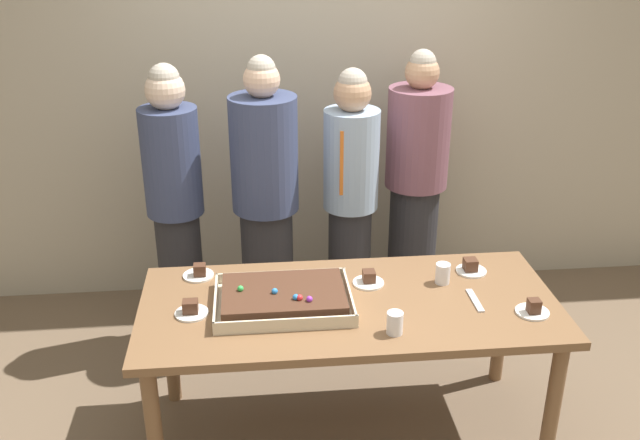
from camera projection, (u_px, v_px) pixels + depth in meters
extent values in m
plane|color=brown|center=(347.00, 430.00, 3.55)|extent=(12.00, 12.00, 0.00)
cube|color=#B2A893|center=(316.00, 64.00, 4.39)|extent=(8.00, 0.12, 3.00)
cube|color=brown|center=(349.00, 306.00, 3.25)|extent=(1.91, 0.85, 0.04)
cylinder|color=brown|center=(155.00, 434.00, 3.01)|extent=(0.07, 0.07, 0.70)
cylinder|color=brown|center=(553.00, 407.00, 3.17)|extent=(0.07, 0.07, 0.70)
cylinder|color=brown|center=(170.00, 342.00, 3.64)|extent=(0.07, 0.07, 0.70)
cylinder|color=brown|center=(501.00, 324.00, 3.80)|extent=(0.07, 0.07, 0.70)
cube|color=beige|center=(284.00, 304.00, 3.22)|extent=(0.62, 0.44, 0.01)
cube|color=beige|center=(286.00, 324.00, 3.01)|extent=(0.62, 0.01, 0.05)
cube|color=beige|center=(281.00, 276.00, 3.40)|extent=(0.62, 0.01, 0.05)
cube|color=beige|center=(215.00, 302.00, 3.18)|extent=(0.01, 0.44, 0.05)
cube|color=beige|center=(350.00, 295.00, 3.23)|extent=(0.01, 0.44, 0.05)
cube|color=#4C2D1E|center=(284.00, 296.00, 3.20)|extent=(0.55, 0.37, 0.07)
sphere|color=#2D84E0|center=(296.00, 297.00, 3.11)|extent=(0.03, 0.03, 0.03)
sphere|color=red|center=(300.00, 298.00, 3.10)|extent=(0.03, 0.03, 0.03)
sphere|color=#2D84E0|center=(275.00, 291.00, 3.16)|extent=(0.03, 0.03, 0.03)
sphere|color=green|center=(240.00, 289.00, 3.18)|extent=(0.03, 0.03, 0.03)
sphere|color=purple|center=(309.00, 299.00, 3.09)|extent=(0.03, 0.03, 0.03)
cylinder|color=white|center=(368.00, 283.00, 3.40)|extent=(0.15, 0.15, 0.01)
cube|color=#4C2D1E|center=(369.00, 276.00, 3.39)|extent=(0.06, 0.06, 0.05)
cylinder|color=white|center=(198.00, 275.00, 3.47)|extent=(0.15, 0.15, 0.01)
cube|color=#4C2D1E|center=(200.00, 270.00, 3.45)|extent=(0.06, 0.05, 0.06)
cylinder|color=white|center=(471.00, 271.00, 3.51)|extent=(0.15, 0.15, 0.01)
cube|color=#4C2D1E|center=(470.00, 265.00, 3.50)|extent=(0.06, 0.06, 0.06)
cylinder|color=white|center=(532.00, 312.00, 3.16)|extent=(0.15, 0.15, 0.01)
cube|color=#4C2D1E|center=(534.00, 306.00, 3.13)|extent=(0.05, 0.05, 0.06)
cylinder|color=white|center=(192.00, 313.00, 3.15)|extent=(0.15, 0.15, 0.01)
cube|color=#4C2D1E|center=(190.00, 307.00, 3.14)|extent=(0.07, 0.06, 0.06)
cylinder|color=white|center=(395.00, 323.00, 2.99)|extent=(0.07, 0.07, 0.10)
cylinder|color=white|center=(443.00, 273.00, 3.39)|extent=(0.07, 0.07, 0.10)
cube|color=silver|center=(475.00, 300.00, 3.25)|extent=(0.03, 0.20, 0.01)
cylinder|color=#28282D|center=(182.00, 276.00, 4.16)|extent=(0.25, 0.25, 0.82)
cylinder|color=#384266|center=(171.00, 162.00, 3.87)|extent=(0.32, 0.32, 0.60)
sphere|color=beige|center=(165.00, 90.00, 3.71)|extent=(0.21, 0.21, 0.21)
sphere|color=#B2A899|center=(164.00, 79.00, 3.69)|extent=(0.17, 0.17, 0.17)
cylinder|color=#28282D|center=(268.00, 275.00, 4.14)|extent=(0.29, 0.29, 0.85)
cylinder|color=#384266|center=(264.00, 154.00, 3.83)|extent=(0.37, 0.37, 0.63)
sphere|color=beige|center=(262.00, 80.00, 3.67)|extent=(0.19, 0.19, 0.19)
sphere|color=#B2A899|center=(261.00, 69.00, 3.65)|extent=(0.15, 0.15, 0.15)
cylinder|color=#28282D|center=(349.00, 268.00, 4.26)|extent=(0.25, 0.25, 0.81)
cylinder|color=#93ADCC|center=(351.00, 160.00, 3.98)|extent=(0.31, 0.31, 0.57)
cube|color=orange|center=(343.00, 163.00, 3.84)|extent=(0.04, 0.02, 0.37)
sphere|color=tan|center=(352.00, 93.00, 3.83)|extent=(0.21, 0.21, 0.21)
sphere|color=#B2A899|center=(353.00, 83.00, 3.80)|extent=(0.16, 0.16, 0.16)
cylinder|color=#28282D|center=(412.00, 249.00, 4.45)|extent=(0.30, 0.30, 0.86)
cylinder|color=#7A4C5B|center=(418.00, 138.00, 4.15)|extent=(0.37, 0.37, 0.59)
sphere|color=tan|center=(422.00, 72.00, 3.99)|extent=(0.20, 0.20, 0.20)
sphere|color=#B2A899|center=(423.00, 63.00, 3.97)|extent=(0.15, 0.15, 0.15)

